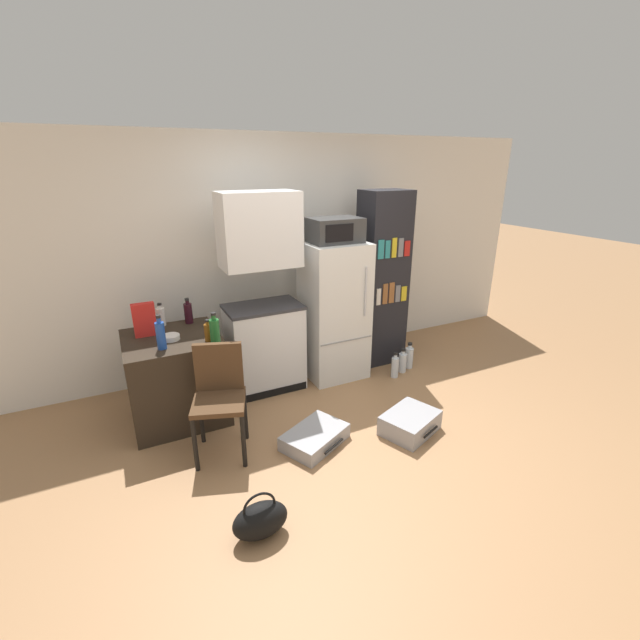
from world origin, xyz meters
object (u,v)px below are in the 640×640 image
(bookshelf, at_px, (382,280))
(water_bottle_middle, at_px, (402,362))
(chair, at_px, (219,389))
(bottle_green_tall, at_px, (215,331))
(bottle_blue_soda, at_px, (161,335))
(handbag, at_px, (260,520))
(cereal_box, at_px, (144,320))
(bottle_milk_white, at_px, (161,316))
(bottle_wine_dark, at_px, (188,313))
(suitcase_small_flat, at_px, (315,437))
(refrigerator, at_px, (334,311))
(microwave, at_px, (335,230))
(water_bottle_back, at_px, (395,367))
(bowl, at_px, (171,337))
(kitchen_hutch, at_px, (263,303))
(bottle_amber_beer, at_px, (208,332))
(water_bottle_front, at_px, (409,357))
(side_table, at_px, (176,377))
(suitcase_large_flat, at_px, (410,423))

(bookshelf, distance_m, water_bottle_middle, 0.96)
(chair, bearing_deg, bottle_green_tall, 96.32)
(bottle_blue_soda, distance_m, handbag, 1.67)
(chair, bearing_deg, cereal_box, 137.47)
(bottle_milk_white, bearing_deg, bottle_wine_dark, -9.71)
(bottle_green_tall, xyz_separation_m, suitcase_small_flat, (0.62, -0.63, -0.85))
(refrigerator, relative_size, handbag, 4.11)
(microwave, bearing_deg, bottle_wine_dark, 173.21)
(refrigerator, bearing_deg, water_bottle_back, -34.53)
(microwave, height_order, chair, microwave)
(microwave, distance_m, handbag, 2.74)
(bottle_wine_dark, relative_size, suitcase_small_flat, 0.38)
(microwave, height_order, bowl, microwave)
(refrigerator, distance_m, bowl, 1.71)
(chair, distance_m, handbag, 1.08)
(kitchen_hutch, xyz_separation_m, bottle_milk_white, (-0.95, 0.17, -0.04))
(kitchen_hutch, bearing_deg, bottle_milk_white, 169.84)
(bowl, bearing_deg, bottle_wine_dark, 58.10)
(bottle_blue_soda, bearing_deg, bottle_amber_beer, -0.80)
(bottle_blue_soda, xyz_separation_m, cereal_box, (-0.09, 0.36, 0.03))
(bottle_green_tall, distance_m, water_bottle_front, 2.36)
(bottle_blue_soda, relative_size, chair, 0.32)
(refrigerator, xyz_separation_m, bottle_wine_dark, (-1.48, 0.18, 0.16))
(chair, bearing_deg, bottle_wine_dark, 110.86)
(bottle_wine_dark, distance_m, bottle_blue_soda, 0.60)
(suitcase_small_flat, xyz_separation_m, water_bottle_front, (1.60, 0.81, 0.07))
(side_table, xyz_separation_m, kitchen_hutch, (0.92, 0.17, 0.53))
(refrigerator, bearing_deg, suitcase_small_flat, -124.84)
(bottle_milk_white, distance_m, water_bottle_middle, 2.61)
(refrigerator, height_order, suitcase_large_flat, refrigerator)
(water_bottle_middle, bearing_deg, kitchen_hutch, 166.19)
(refrigerator, distance_m, water_bottle_front, 1.08)
(bottle_green_tall, bearing_deg, water_bottle_front, 4.57)
(handbag, bearing_deg, chair, 88.91)
(bottle_milk_white, bearing_deg, suitcase_large_flat, -39.82)
(bottle_milk_white, height_order, handbag, bottle_milk_white)
(chair, bearing_deg, handbag, -72.18)
(bottle_green_tall, xyz_separation_m, cereal_box, (-0.51, 0.46, 0.03))
(bottle_wine_dark, height_order, bowl, bottle_wine_dark)
(microwave, xyz_separation_m, water_bottle_back, (0.56, -0.39, -1.48))
(side_table, bearing_deg, water_bottle_front, -3.33)
(microwave, relative_size, bottle_milk_white, 2.36)
(bottle_amber_beer, height_order, water_bottle_front, bottle_amber_beer)
(cereal_box, height_order, suitcase_small_flat, cereal_box)
(refrigerator, xyz_separation_m, cereal_box, (-1.88, 0.01, 0.21))
(kitchen_hutch, relative_size, water_bottle_middle, 7.12)
(water_bottle_middle, bearing_deg, handbag, -146.23)
(side_table, xyz_separation_m, water_bottle_middle, (2.41, -0.20, -0.28))
(bottle_amber_beer, distance_m, water_bottle_front, 2.38)
(kitchen_hutch, height_order, cereal_box, kitchen_hutch)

